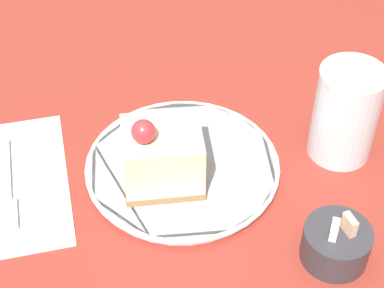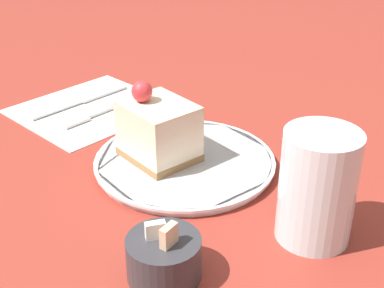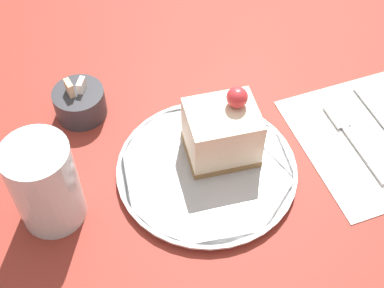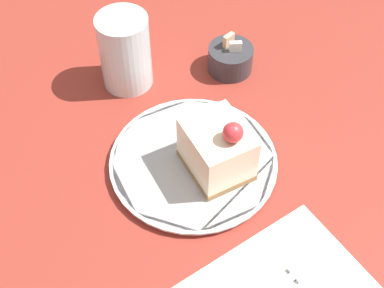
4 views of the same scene
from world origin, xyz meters
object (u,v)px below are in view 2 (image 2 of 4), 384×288
Objects in this scene: plate at (185,162)px; sugar_bowl at (164,257)px; fork at (95,114)px; knife at (90,98)px; cake_slice at (156,129)px; drinking_glass at (317,187)px.

plate is 0.22m from sugar_bowl.
fork and knife have the same top height.
cake_slice reaches higher than plate.
plate is 0.28m from knife.
sugar_bowl is at bearing 145.06° from cake_slice.
drinking_glass reaches higher than plate.
sugar_bowl is (-0.43, 0.15, 0.02)m from knife.
plate is 3.25× the size of sugar_bowl.
sugar_bowl is (-0.19, 0.12, -0.03)m from cake_slice.
plate is 1.60× the size of fork.
fork is 0.07m from knife.
drinking_glass is at bearing -171.23° from cake_slice.
cake_slice is (0.03, 0.02, 0.05)m from plate.
cake_slice is at bearing 38.79° from plate.
drinking_glass is at bearing 177.02° from fork.
cake_slice is 0.25m from knife.
knife is (0.06, -0.02, 0.00)m from fork.
fork is 0.80× the size of knife.
cake_slice is 0.19m from fork.
cake_slice reaches higher than fork.
fork is at bearing -3.74° from cake_slice.
knife is (0.28, -0.01, -0.00)m from plate.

